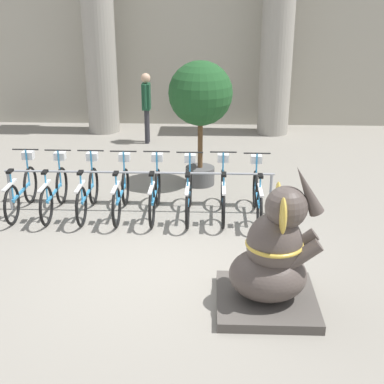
% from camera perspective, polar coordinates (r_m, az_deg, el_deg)
% --- Properties ---
extents(ground_plane, '(60.00, 60.00, 0.00)m').
position_cam_1_polar(ground_plane, '(7.97, -2.99, -7.71)').
color(ground_plane, gray).
extents(building_facade, '(20.00, 0.20, 6.00)m').
position_cam_1_polar(building_facade, '(15.58, -0.30, 18.13)').
color(building_facade, '#A39E8E').
rests_on(building_facade, ground_plane).
extents(column_left, '(1.06, 1.06, 5.16)m').
position_cam_1_polar(column_left, '(14.90, -9.91, 16.23)').
color(column_left, gray).
rests_on(column_left, ground_plane).
extents(column_right, '(1.06, 1.06, 5.16)m').
position_cam_1_polar(column_right, '(14.69, 9.11, 16.21)').
color(column_right, gray).
rests_on(column_right, ground_plane).
extents(bike_rack, '(4.81, 0.05, 0.77)m').
position_cam_1_polar(bike_rack, '(9.55, -5.72, 1.39)').
color(bike_rack, gray).
rests_on(bike_rack, ground_plane).
extents(bicycle_0, '(0.48, 1.68, 1.06)m').
position_cam_1_polar(bicycle_0, '(10.05, -17.70, 0.19)').
color(bicycle_0, black).
rests_on(bicycle_0, ground_plane).
extents(bicycle_1, '(0.48, 1.68, 1.06)m').
position_cam_1_polar(bicycle_1, '(9.85, -14.45, 0.10)').
color(bicycle_1, black).
rests_on(bicycle_1, ground_plane).
extents(bicycle_2, '(0.48, 1.68, 1.06)m').
position_cam_1_polar(bicycle_2, '(9.69, -11.04, 0.05)').
color(bicycle_2, black).
rests_on(bicycle_2, ground_plane).
extents(bicycle_3, '(0.48, 1.68, 1.06)m').
position_cam_1_polar(bicycle_3, '(9.55, -7.56, -0.05)').
color(bicycle_3, black).
rests_on(bicycle_3, ground_plane).
extents(bicycle_4, '(0.48, 1.68, 1.06)m').
position_cam_1_polar(bicycle_4, '(9.48, -3.96, -0.08)').
color(bicycle_4, black).
rests_on(bicycle_4, ground_plane).
extents(bicycle_5, '(0.48, 1.68, 1.06)m').
position_cam_1_polar(bicycle_5, '(9.41, -0.34, -0.19)').
color(bicycle_5, black).
rests_on(bicycle_5, ground_plane).
extents(bicycle_6, '(0.48, 1.68, 1.06)m').
position_cam_1_polar(bicycle_6, '(9.44, 3.32, -0.15)').
color(bicycle_6, black).
rests_on(bicycle_6, ground_plane).
extents(bicycle_7, '(0.48, 1.68, 1.06)m').
position_cam_1_polar(bicycle_7, '(9.43, 6.98, -0.32)').
color(bicycle_7, black).
rests_on(bicycle_7, ground_plane).
extents(elephant_statue, '(1.27, 1.27, 1.92)m').
position_cam_1_polar(elephant_statue, '(6.79, 8.61, -7.19)').
color(elephant_statue, '#4C4742').
rests_on(elephant_statue, ground_plane).
extents(person_pedestrian, '(0.24, 0.47, 1.79)m').
position_cam_1_polar(person_pedestrian, '(13.81, -4.89, 9.63)').
color(person_pedestrian, '#28282D').
rests_on(person_pedestrian, ground_plane).
extents(potted_tree, '(1.26, 1.26, 2.51)m').
position_cam_1_polar(potted_tree, '(10.58, 0.91, 9.92)').
color(potted_tree, '#4C4C4C').
rests_on(potted_tree, ground_plane).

